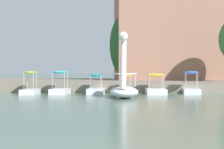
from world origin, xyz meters
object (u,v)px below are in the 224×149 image
object	(u,v)px
pedal_boat_yellow	(156,88)
pedal_boat_orange	(125,88)
swan_boat	(124,87)
tree_willow_near_path	(126,45)
pedal_boat_lime	(30,88)
pedal_boat_blue	(191,88)
pedal_boat_cyan	(60,87)
pedal_boat_teal	(96,88)

from	to	relation	value
pedal_boat_yellow	pedal_boat_orange	world-z (taller)	pedal_boat_yellow
swan_boat	pedal_boat_orange	xyz separation A→B (m)	(0.19, 3.63, -0.24)
pedal_boat_yellow	tree_willow_near_path	distance (m)	16.87
pedal_boat_lime	tree_willow_near_path	world-z (taller)	tree_willow_near_path
swan_boat	pedal_boat_orange	distance (m)	3.64
pedal_boat_lime	swan_boat	bearing A→B (deg)	-25.87
pedal_boat_blue	pedal_boat_lime	distance (m)	11.04
pedal_boat_orange	pedal_boat_lime	world-z (taller)	pedal_boat_lime
swan_boat	tree_willow_near_path	bearing A→B (deg)	87.88
pedal_boat_blue	pedal_boat_lime	bearing A→B (deg)	-177.54
swan_boat	pedal_boat_lime	bearing A→B (deg)	154.13
pedal_boat_cyan	tree_willow_near_path	size ratio (longest dim) A/B	0.24
swan_boat	pedal_boat_orange	world-z (taller)	swan_boat
pedal_boat_cyan	pedal_boat_lime	xyz separation A→B (m)	(-2.02, -0.03, -0.05)
pedal_boat_yellow	pedal_boat_cyan	xyz separation A→B (m)	(-6.55, -0.31, 0.09)
swan_boat	pedal_boat_lime	world-z (taller)	swan_boat
pedal_boat_teal	pedal_boat_lime	size ratio (longest dim) A/B	1.14
pedal_boat_orange	pedal_boat_teal	world-z (taller)	pedal_boat_teal
pedal_boat_blue	pedal_boat_orange	world-z (taller)	pedal_boat_blue
pedal_boat_lime	pedal_boat_orange	bearing A→B (deg)	5.00
pedal_boat_orange	pedal_boat_cyan	world-z (taller)	pedal_boat_cyan
pedal_boat_cyan	pedal_boat_lime	distance (m)	2.02
swan_boat	pedal_boat_teal	size ratio (longest dim) A/B	1.65
pedal_boat_yellow	tree_willow_near_path	world-z (taller)	tree_willow_near_path
pedal_boat_blue	pedal_boat_teal	distance (m)	6.58
pedal_boat_orange	tree_willow_near_path	distance (m)	16.58
pedal_boat_yellow	pedal_boat_lime	size ratio (longest dim) A/B	1.07
tree_willow_near_path	pedal_boat_blue	bearing A→B (deg)	-76.06
swan_boat	pedal_boat_cyan	world-z (taller)	swan_boat
pedal_boat_orange	pedal_boat_lime	bearing A→B (deg)	-175.00
pedal_boat_orange	pedal_boat_teal	bearing A→B (deg)	-175.80
pedal_boat_blue	tree_willow_near_path	xyz separation A→B (m)	(-3.99, 16.09, 4.32)
tree_willow_near_path	pedal_boat_yellow	bearing A→B (deg)	-84.62
pedal_boat_blue	pedal_boat_cyan	bearing A→B (deg)	-177.17
pedal_boat_cyan	tree_willow_near_path	distance (m)	17.80
pedal_boat_orange	tree_willow_near_path	xyz separation A→B (m)	(0.54, 15.99, 4.35)
pedal_boat_teal	pedal_boat_cyan	world-z (taller)	pedal_boat_cyan
pedal_boat_orange	pedal_boat_teal	xyz separation A→B (m)	(-2.04, -0.15, -0.02)
pedal_boat_blue	pedal_boat_orange	distance (m)	4.54
pedal_boat_yellow	pedal_boat_teal	size ratio (longest dim) A/B	0.94
pedal_boat_blue	pedal_boat_yellow	xyz separation A→B (m)	(-2.47, -0.14, -0.05)
swan_boat	tree_willow_near_path	size ratio (longest dim) A/B	0.47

